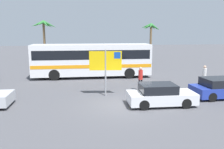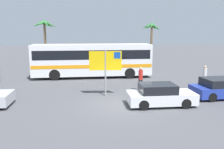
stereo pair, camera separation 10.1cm
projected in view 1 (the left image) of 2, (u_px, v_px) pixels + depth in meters
The scene contains 9 objects.
ground at pixel (123, 106), 14.33m from camera, with size 120.00×120.00×0.00m, color #4C4C51.
bus_front_coach at pixel (92, 59), 22.78m from camera, with size 11.18×2.46×3.17m.
ferry_sign at pixel (106, 63), 16.07m from camera, with size 2.20×0.26×3.20m.
car_white at pixel (160, 95), 14.29m from camera, with size 4.04×1.75×1.32m.
car_blue at pixel (221, 88), 16.01m from camera, with size 4.00×2.07×1.32m.
pedestrian_near_sign at pixel (141, 77), 17.56m from camera, with size 0.32×0.32×1.83m.
pedestrian_by_bus at pixel (204, 74), 18.98m from camera, with size 0.32×0.32×1.73m.
palm_tree_seaside at pixel (151, 30), 35.01m from camera, with size 2.95×2.95×5.53m.
palm_tree_inland at pixel (44, 28), 32.79m from camera, with size 3.43×3.69×5.85m.
Camera 1 is at (-2.36, -13.56, 4.46)m, focal length 38.08 mm.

